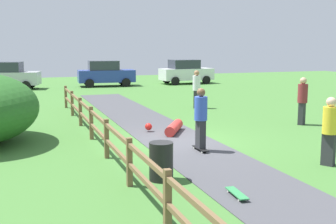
# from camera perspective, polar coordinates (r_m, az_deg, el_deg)

# --- Properties ---
(ground_plane) EXTENTS (60.00, 60.00, 0.00)m
(ground_plane) POSITION_cam_1_polar(r_m,az_deg,el_deg) (14.20, 1.32, -3.89)
(ground_plane) COLOR #427533
(asphalt_path) EXTENTS (2.40, 28.00, 0.02)m
(asphalt_path) POSITION_cam_1_polar(r_m,az_deg,el_deg) (14.20, 1.32, -3.85)
(asphalt_path) COLOR #47474C
(asphalt_path) RESTS_ON ground_plane
(wooden_fence) EXTENTS (0.12, 18.12, 1.10)m
(wooden_fence) POSITION_cam_1_polar(r_m,az_deg,el_deg) (13.39, -9.15, -1.86)
(wooden_fence) COLOR brown
(wooden_fence) RESTS_ON ground_plane
(trash_bin) EXTENTS (0.56, 0.56, 0.90)m
(trash_bin) POSITION_cam_1_polar(r_m,az_deg,el_deg) (10.14, -0.91, -6.49)
(trash_bin) COLOR black
(trash_bin) RESTS_ON ground_plane
(skater_riding) EXTENTS (0.39, 0.80, 1.86)m
(skater_riding) POSITION_cam_1_polar(r_m,az_deg,el_deg) (12.74, 4.32, -0.52)
(skater_riding) COLOR black
(skater_riding) RESTS_ON asphalt_path
(skater_fallen) EXTENTS (1.51, 1.59, 0.36)m
(skater_fallen) POSITION_cam_1_polar(r_m,az_deg,el_deg) (15.49, 0.55, -2.05)
(skater_fallen) COLOR red
(skater_fallen) RESTS_ON asphalt_path
(skateboard_loose) EXTENTS (0.26, 0.81, 0.08)m
(skateboard_loose) POSITION_cam_1_polar(r_m,az_deg,el_deg) (9.25, 9.01, -10.47)
(skateboard_loose) COLOR #338C4C
(skateboard_loose) RESTS_ON asphalt_path
(bystander_white) EXTENTS (0.54, 0.54, 1.87)m
(bystander_white) POSITION_cam_1_polar(r_m,az_deg,el_deg) (21.52, 3.76, 3.27)
(bystander_white) COLOR #2D2D33
(bystander_white) RESTS_ON ground_plane
(bystander_yellow) EXTENTS (0.52, 0.52, 1.80)m
(bystander_yellow) POSITION_cam_1_polar(r_m,az_deg,el_deg) (11.98, 20.44, -1.97)
(bystander_yellow) COLOR #2D2D33
(bystander_yellow) RESTS_ON ground_plane
(bystander_maroon) EXTENTS (0.53, 0.53, 1.87)m
(bystander_maroon) POSITION_cam_1_polar(r_m,az_deg,el_deg) (17.78, 17.22, 1.70)
(bystander_maroon) COLOR #2D2D33
(bystander_maroon) RESTS_ON ground_plane
(parked_car_blue) EXTENTS (4.30, 2.20, 1.92)m
(parked_car_blue) POSITION_cam_1_polar(r_m,az_deg,el_deg) (33.25, -8.18, 5.02)
(parked_car_blue) COLOR #283D99
(parked_car_blue) RESTS_ON ground_plane
(parked_car_silver) EXTENTS (4.48, 2.74, 1.92)m
(parked_car_silver) POSITION_cam_1_polar(r_m,az_deg,el_deg) (32.64, -20.26, 4.50)
(parked_car_silver) COLOR #B7B7BC
(parked_car_silver) RESTS_ON ground_plane
(parked_car_white) EXTENTS (4.29, 2.19, 1.92)m
(parked_car_white) POSITION_cam_1_polar(r_m,az_deg,el_deg) (35.08, 2.35, 5.30)
(parked_car_white) COLOR silver
(parked_car_white) RESTS_ON ground_plane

